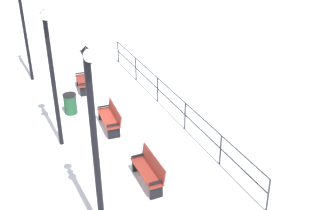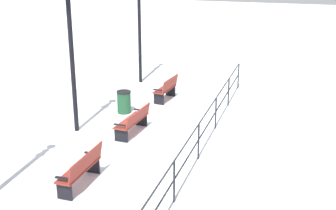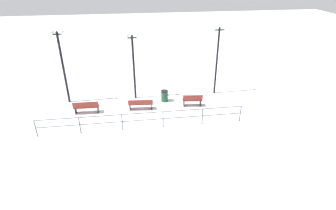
{
  "view_description": "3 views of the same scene",
  "coord_description": "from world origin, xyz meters",
  "px_view_note": "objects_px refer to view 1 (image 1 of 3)",
  "views": [
    {
      "loc": [
        3.69,
        13.06,
        7.98
      ],
      "look_at": [
        -2.16,
        0.66,
        0.82
      ],
      "focal_mm": 45.01,
      "sensor_mm": 36.0,
      "label": 1
    },
    {
      "loc": [
        -5.22,
        12.76,
        5.68
      ],
      "look_at": [
        -1.16,
        -0.46,
        0.93
      ],
      "focal_mm": 48.67,
      "sensor_mm": 36.0,
      "label": 2
    },
    {
      "loc": [
        -16.68,
        0.49,
        8.98
      ],
      "look_at": [
        -1.47,
        -1.69,
        0.92
      ],
      "focal_mm": 29.1,
      "sensor_mm": 36.0,
      "label": 3
    }
  ],
  "objects_px": {
    "bench_third": "(149,170)",
    "lamppost_far": "(93,125)",
    "bench_second": "(110,117)",
    "lamppost_near": "(22,12)",
    "trash_bin": "(70,104)",
    "lamppost_middle": "(50,56)",
    "bench_nearest": "(84,80)"
  },
  "relations": [
    {
      "from": "lamppost_near",
      "to": "bench_third",
      "type": "bearing_deg",
      "value": 101.52
    },
    {
      "from": "lamppost_near",
      "to": "trash_bin",
      "type": "bearing_deg",
      "value": 101.91
    },
    {
      "from": "bench_third",
      "to": "lamppost_near",
      "type": "xyz_separation_m",
      "value": [
        1.91,
        -9.37,
        2.67
      ]
    },
    {
      "from": "lamppost_near",
      "to": "lamppost_middle",
      "type": "xyz_separation_m",
      "value": [
        -0.0,
        6.06,
        0.1
      ]
    },
    {
      "from": "bench_second",
      "to": "bench_third",
      "type": "height_order",
      "value": "bench_third"
    },
    {
      "from": "bench_third",
      "to": "bench_second",
      "type": "bearing_deg",
      "value": -88.89
    },
    {
      "from": "bench_second",
      "to": "lamppost_middle",
      "type": "xyz_separation_m",
      "value": [
        1.9,
        0.29,
        2.82
      ]
    },
    {
      "from": "trash_bin",
      "to": "bench_third",
      "type": "bearing_deg",
      "value": 101.23
    },
    {
      "from": "bench_second",
      "to": "trash_bin",
      "type": "xyz_separation_m",
      "value": [
        1.06,
        -1.78,
        -0.03
      ]
    },
    {
      "from": "lamppost_near",
      "to": "lamppost_far",
      "type": "xyz_separation_m",
      "value": [
        0.0,
        10.83,
        0.12
      ]
    },
    {
      "from": "bench_nearest",
      "to": "trash_bin",
      "type": "xyz_separation_m",
      "value": [
        1.06,
        1.83,
        -0.07
      ]
    },
    {
      "from": "bench_third",
      "to": "lamppost_far",
      "type": "distance_m",
      "value": 3.69
    },
    {
      "from": "bench_nearest",
      "to": "lamppost_near",
      "type": "xyz_separation_m",
      "value": [
        1.9,
        -2.17,
        2.68
      ]
    },
    {
      "from": "bench_nearest",
      "to": "lamppost_near",
      "type": "distance_m",
      "value": 3.93
    },
    {
      "from": "bench_nearest",
      "to": "trash_bin",
      "type": "relative_size",
      "value": 1.72
    },
    {
      "from": "bench_nearest",
      "to": "bench_third",
      "type": "height_order",
      "value": "bench_nearest"
    },
    {
      "from": "bench_nearest",
      "to": "trash_bin",
      "type": "distance_m",
      "value": 2.11
    },
    {
      "from": "lamppost_near",
      "to": "lamppost_far",
      "type": "distance_m",
      "value": 10.83
    },
    {
      "from": "bench_third",
      "to": "lamppost_far",
      "type": "xyz_separation_m",
      "value": [
        1.91,
        1.46,
        2.79
      ]
    },
    {
      "from": "bench_nearest",
      "to": "lamppost_far",
      "type": "relative_size",
      "value": 0.27
    },
    {
      "from": "bench_third",
      "to": "lamppost_middle",
      "type": "xyz_separation_m",
      "value": [
        1.91,
        -3.32,
        2.78
      ]
    },
    {
      "from": "bench_second",
      "to": "bench_third",
      "type": "bearing_deg",
      "value": 94.36
    },
    {
      "from": "lamppost_far",
      "to": "trash_bin",
      "type": "distance_m",
      "value": 7.47
    },
    {
      "from": "bench_second",
      "to": "trash_bin",
      "type": "bearing_deg",
      "value": -55.04
    },
    {
      "from": "lamppost_near",
      "to": "lamppost_middle",
      "type": "height_order",
      "value": "lamppost_near"
    },
    {
      "from": "lamppost_middle",
      "to": "lamppost_far",
      "type": "height_order",
      "value": "lamppost_far"
    },
    {
      "from": "lamppost_middle",
      "to": "lamppost_far",
      "type": "bearing_deg",
      "value": 90.0
    },
    {
      "from": "bench_nearest",
      "to": "bench_second",
      "type": "xyz_separation_m",
      "value": [
        0.0,
        3.61,
        -0.04
      ]
    },
    {
      "from": "lamppost_near",
      "to": "trash_bin",
      "type": "height_order",
      "value": "lamppost_near"
    },
    {
      "from": "lamppost_far",
      "to": "bench_third",
      "type": "bearing_deg",
      "value": -142.61
    },
    {
      "from": "bench_second",
      "to": "lamppost_middle",
      "type": "bearing_deg",
      "value": 12.84
    },
    {
      "from": "bench_third",
      "to": "lamppost_near",
      "type": "height_order",
      "value": "lamppost_near"
    }
  ]
}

